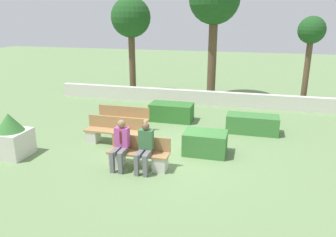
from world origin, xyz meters
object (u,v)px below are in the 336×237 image
(bench_right_side, at_px, (114,134))
(person_seated_woman, at_px, (145,145))
(bench_left_side, at_px, (122,121))
(tree_leftmost, at_px, (131,19))
(tree_center_right, at_px, (311,35))
(planter_corner_left, at_px, (11,136))
(bench_front, at_px, (139,156))
(tree_center_left, at_px, (214,1))
(person_seated_man, at_px, (121,142))

(bench_right_side, distance_m, person_seated_woman, 2.32)
(bench_left_side, height_order, tree_leftmost, tree_leftmost)
(person_seated_woman, height_order, tree_center_right, tree_center_right)
(bench_left_side, height_order, planter_corner_left, planter_corner_left)
(bench_left_side, relative_size, tree_leftmost, 0.40)
(tree_center_right, bearing_deg, bench_front, -122.88)
(bench_right_side, distance_m, tree_center_left, 8.57)
(person_seated_woman, distance_m, tree_center_right, 9.86)
(planter_corner_left, relative_size, tree_center_right, 0.33)
(person_seated_woman, bearing_deg, bench_right_side, 135.14)
(tree_center_left, bearing_deg, bench_left_side, -113.18)
(bench_right_side, height_order, planter_corner_left, planter_corner_left)
(bench_front, relative_size, bench_left_side, 0.87)
(bench_left_side, bearing_deg, person_seated_man, -78.97)
(tree_leftmost, xyz_separation_m, tree_center_right, (8.45, -0.24, -0.63))
(bench_front, bearing_deg, tree_center_left, 84.39)
(bench_right_side, relative_size, person_seated_man, 1.42)
(bench_right_side, height_order, tree_center_right, tree_center_right)
(bench_front, bearing_deg, person_seated_man, -163.58)
(person_seated_man, relative_size, tree_leftmost, 0.27)
(person_seated_man, distance_m, tree_center_right, 10.21)
(tree_leftmost, height_order, tree_center_left, tree_center_left)
(bench_right_side, height_order, tree_leftmost, tree_leftmost)
(bench_front, relative_size, tree_center_right, 0.42)
(person_seated_woman, xyz_separation_m, tree_center_right, (4.95, 8.15, 2.49))
(bench_right_side, xyz_separation_m, tree_center_right, (6.57, 6.54, 2.89))
(planter_corner_left, bearing_deg, tree_leftmost, 85.53)
(bench_left_side, bearing_deg, planter_corner_left, -138.96)
(planter_corner_left, distance_m, tree_leftmost, 9.07)
(bench_front, relative_size, person_seated_man, 1.26)
(bench_left_side, xyz_separation_m, bench_right_side, (0.24, -1.28, -0.00))
(tree_leftmost, relative_size, tree_center_right, 1.23)
(person_seated_man, bearing_deg, tree_center_left, 81.48)
(person_seated_man, distance_m, tree_center_left, 9.59)
(bench_right_side, distance_m, tree_leftmost, 7.87)
(tree_center_right, bearing_deg, planter_corner_left, -137.99)
(bench_front, relative_size, bench_right_side, 0.89)
(bench_front, xyz_separation_m, tree_center_right, (5.18, 8.01, 2.90))
(person_seated_woman, bearing_deg, person_seated_man, 179.69)
(tree_center_right, bearing_deg, person_seated_woman, -121.26)
(bench_left_side, distance_m, planter_corner_left, 3.75)
(tree_center_right, bearing_deg, tree_center_left, 173.31)
(planter_corner_left, bearing_deg, bench_left_side, 52.06)
(planter_corner_left, bearing_deg, tree_center_left, 61.31)
(person_seated_man, distance_m, tree_leftmost, 9.38)
(person_seated_man, xyz_separation_m, tree_center_left, (1.30, 8.66, 3.92))
(person_seated_woman, height_order, tree_center_left, tree_center_left)
(bench_right_side, height_order, person_seated_woman, person_seated_woman)
(tree_center_left, xyz_separation_m, tree_center_right, (4.34, -0.51, -1.45))
(tree_center_left, height_order, tree_center_right, tree_center_left)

